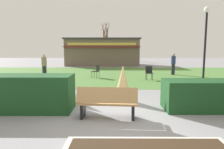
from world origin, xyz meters
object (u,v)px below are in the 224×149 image
object	(u,v)px
lamppost_mid	(206,36)
tree_right_bg	(107,44)
tree_left_bg	(106,47)
park_bench	(108,102)
person_standing	(44,66)
cafe_chair_west	(149,72)
food_kiosk	(103,52)
cafe_chair_east	(97,70)
parked_car_west_slot	(97,58)
person_strolling	(173,64)
trash_bin	(30,96)
tree_center_bg	(104,44)

from	to	relation	value
lamppost_mid	tree_right_bg	xyz separation A→B (m)	(-6.50, 24.06, 0.20)
tree_left_bg	park_bench	bearing A→B (deg)	-87.76
lamppost_mid	person_standing	bearing A→B (deg)	169.64
park_bench	cafe_chair_west	world-z (taller)	park_bench
food_kiosk	cafe_chair_east	world-z (taller)	food_kiosk
food_kiosk	parked_car_west_slot	bearing A→B (deg)	100.59
tree_left_bg	person_strolling	bearing A→B (deg)	-74.97
person_standing	park_bench	bearing A→B (deg)	28.16
tree_left_bg	cafe_chair_east	bearing A→B (deg)	-89.36
trash_bin	tree_left_bg	xyz separation A→B (m)	(1.31, 32.03, 2.03)
lamppost_mid	tree_left_bg	distance (m)	27.54
tree_left_bg	tree_right_bg	bearing A→B (deg)	-83.37
park_bench	person_standing	xyz separation A→B (m)	(-4.59, 8.10, 0.38)
person_standing	tree_right_bg	bearing A→B (deg)	169.36
person_standing	person_strolling	bearing A→B (deg)	100.43
parked_car_west_slot	cafe_chair_east	bearing A→B (deg)	-85.53
trash_bin	tree_center_bg	world-z (taller)	tree_center_bg
trash_bin	tree_center_bg	distance (m)	30.22
person_strolling	tree_left_bg	world-z (taller)	tree_left_bg
cafe_chair_west	tree_left_bg	xyz separation A→B (m)	(-3.79, 25.50, 1.94)
park_bench	lamppost_mid	xyz separation A→B (m)	(5.52, 6.25, 2.29)
person_standing	parked_car_west_slot	bearing A→B (deg)	171.85
trash_bin	person_standing	xyz separation A→B (m)	(-2.00, 7.20, 0.43)
park_bench	tree_left_bg	world-z (taller)	tree_left_bg
cafe_chair_west	tree_center_bg	size ratio (longest dim) A/B	0.14
park_bench	tree_left_bg	bearing A→B (deg)	92.24
cafe_chair_east	tree_right_bg	distance (m)	22.11
trash_bin	person_strolling	xyz separation A→B (m)	(7.45, 9.18, 0.43)
cafe_chair_west	cafe_chair_east	distance (m)	3.63
parked_car_west_slot	tree_left_bg	size ratio (longest dim) A/B	0.75
tree_right_bg	lamppost_mid	bearing A→B (deg)	-74.88
person_strolling	tree_right_bg	size ratio (longest dim) A/B	0.25
trash_bin	food_kiosk	distance (m)	18.94
tree_left_bg	food_kiosk	bearing A→B (deg)	-89.53
parked_car_west_slot	tree_left_bg	xyz separation A→B (m)	(1.14, 6.52, 1.83)
person_strolling	person_standing	world-z (taller)	same
trash_bin	cafe_chair_east	world-z (taller)	cafe_chair_east
park_bench	person_standing	bearing A→B (deg)	119.57
park_bench	tree_center_bg	bearing A→B (deg)	92.91
food_kiosk	cafe_chair_west	bearing A→B (deg)	-73.36
food_kiosk	parked_car_west_slot	xyz separation A→B (m)	(-1.25, 6.67, -1.02)
cafe_chair_west	person_strolling	xyz separation A→B (m)	(2.35, 2.64, 0.33)
person_standing	parked_car_west_slot	xyz separation A→B (m)	(2.17, 18.32, -0.22)
food_kiosk	tree_right_bg	xyz separation A→B (m)	(0.20, 10.56, 1.30)
trash_bin	cafe_chair_east	size ratio (longest dim) A/B	0.98
person_strolling	tree_right_bg	xyz separation A→B (m)	(-5.83, 20.23, 2.11)
lamppost_mid	cafe_chair_east	xyz separation A→B (m)	(-6.53, 2.08, -2.24)
tree_left_bg	tree_right_bg	distance (m)	2.69
cafe_chair_west	person_standing	xyz separation A→B (m)	(-7.09, 0.67, 0.33)
trash_bin	tree_center_bg	bearing A→B (deg)	88.05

